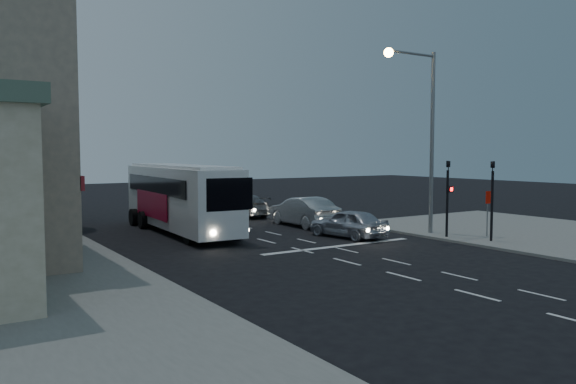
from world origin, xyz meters
TOP-DOWN VIEW (x-y plane):
  - ground at (0.00, 0.00)m, footprint 120.00×120.00m
  - road_markings at (1.29, 3.31)m, footprint 8.00×30.55m
  - tour_bus at (-2.25, 10.04)m, footprint 2.96×11.58m
  - car_suv at (3.96, 3.80)m, footprint 2.36×4.37m
  - car_sedan_a at (4.52, 8.53)m, footprint 1.82×5.05m
  - car_sedan_b at (4.10, 14.81)m, footprint 2.45×5.06m
  - car_sedan_c at (4.29, 20.61)m, footprint 2.89×5.43m
  - car_extra at (3.72, 26.17)m, footprint 1.73×4.53m
  - traffic_signal_main at (7.60, 0.78)m, footprint 0.25×0.35m
  - traffic_signal_side at (8.30, -1.20)m, footprint 0.18×0.15m
  - regulatory_sign at (9.30, -0.24)m, footprint 0.45×0.12m
  - streetlight at (7.34, 2.20)m, footprint 3.32×0.44m
  - street_tree at (-8.21, 15.02)m, footprint 4.00×4.00m

SIDE VIEW (x-z plane):
  - ground at x=0.00m, z-range 0.00..0.00m
  - road_markings at x=1.29m, z-range 0.00..0.01m
  - car_suv at x=3.96m, z-range 0.00..1.41m
  - car_sedan_b at x=4.10m, z-range 0.00..1.42m
  - car_sedan_c at x=4.29m, z-range 0.00..1.45m
  - car_extra at x=3.72m, z-range 0.00..1.47m
  - car_sedan_a at x=4.52m, z-range 0.00..1.66m
  - regulatory_sign at x=9.30m, z-range 0.50..2.70m
  - tour_bus at x=-2.25m, z-range 0.14..3.67m
  - traffic_signal_main at x=7.60m, z-range 0.37..4.47m
  - traffic_signal_side at x=8.30m, z-range 0.37..4.47m
  - street_tree at x=-8.21m, z-range 1.40..7.60m
  - streetlight at x=7.34m, z-range 1.23..10.23m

